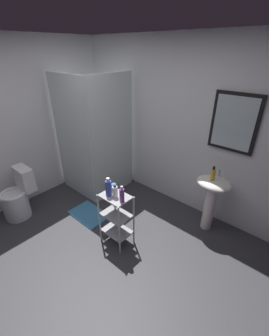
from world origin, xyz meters
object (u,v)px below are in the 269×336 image
at_px(shampoo_bottle_blue, 108,188).
at_px(lotion_bottle_white, 115,192).
at_px(toilet, 18,198).
at_px(storage_cart, 116,216).
at_px(rinse_cup, 114,187).
at_px(conditioner_bottle_purple, 122,195).
at_px(pedestal_sink, 212,194).
at_px(hand_soap_bottle, 213,174).
at_px(shower_stall, 96,165).
at_px(bath_mat, 89,214).

xyz_separation_m(shampoo_bottle_blue, lotion_bottle_white, (0.08, 0.03, -0.03)).
height_order(toilet, storage_cart, toilet).
bearing_deg(rinse_cup, conditioner_bottle_purple, -22.40).
bearing_deg(rinse_cup, pedestal_sink, 47.63).
bearing_deg(hand_soap_bottle, rinse_cup, -132.55).
distance_m(toilet, shampoo_bottle_blue, 1.63).
distance_m(storage_cart, shampoo_bottle_blue, 0.42).
height_order(pedestal_sink, hand_soap_bottle, hand_soap_bottle).
xyz_separation_m(shower_stall, conditioner_bottle_purple, (1.35, -0.72, 0.37)).
xyz_separation_m(toilet, rinse_cup, (1.40, 0.67, 0.47)).
relative_size(toilet, bath_mat, 1.27).
relative_size(pedestal_sink, shampoo_bottle_blue, 3.41).
relative_size(shower_stall, bath_mat, 3.33).
xyz_separation_m(hand_soap_bottle, lotion_bottle_white, (-0.74, -1.02, -0.08)).
xyz_separation_m(storage_cart, lotion_bottle_white, (0.01, -0.01, 0.38)).
height_order(storage_cart, lotion_bottle_white, lotion_bottle_white).
relative_size(conditioner_bottle_purple, shampoo_bottle_blue, 0.86).
bearing_deg(pedestal_sink, shower_stall, -170.32).
height_order(shower_stall, pedestal_sink, shower_stall).
bearing_deg(pedestal_sink, conditioner_bottle_purple, -120.95).
height_order(toilet, conditioner_bottle_purple, conditioner_bottle_purple).
bearing_deg(storage_cart, shampoo_bottle_blue, -151.88).
bearing_deg(shower_stall, hand_soap_bottle, 8.84).
distance_m(shower_stall, lotion_bottle_white, 1.46).
xyz_separation_m(shower_stall, hand_soap_bottle, (1.96, 0.30, 0.43)).
xyz_separation_m(shower_stall, shampoo_bottle_blue, (1.15, -0.74, 0.38)).
height_order(shampoo_bottle_blue, lotion_bottle_white, shampoo_bottle_blue).
bearing_deg(storage_cart, rinse_cup, 144.04).
xyz_separation_m(shower_stall, bath_mat, (0.50, -0.61, -0.45)).
height_order(hand_soap_bottle, bath_mat, hand_soap_bottle).
height_order(conditioner_bottle_purple, rinse_cup, conditioner_bottle_purple).
distance_m(shower_stall, pedestal_sink, 2.02).
bearing_deg(shampoo_bottle_blue, lotion_bottle_white, 18.11).
xyz_separation_m(conditioner_bottle_purple, rinse_cup, (-0.24, 0.10, -0.05)).
bearing_deg(lotion_bottle_white, hand_soap_bottle, 54.15).
xyz_separation_m(hand_soap_bottle, conditioner_bottle_purple, (-0.61, -1.03, -0.06)).
bearing_deg(pedestal_sink, bath_mat, -147.37).
bearing_deg(storage_cart, bath_mat, 173.04).
bearing_deg(toilet, conditioner_bottle_purple, 19.10).
xyz_separation_m(pedestal_sink, hand_soap_bottle, (-0.03, -0.03, 0.31)).
relative_size(shower_stall, conditioner_bottle_purple, 9.76).
height_order(storage_cart, shampoo_bottle_blue, shampoo_bottle_blue).
bearing_deg(toilet, storage_cart, 21.39).
distance_m(toilet, bath_mat, 1.09).
xyz_separation_m(pedestal_sink, bath_mat, (-1.49, -0.95, -0.57)).
bearing_deg(lotion_bottle_white, toilet, -159.11).
bearing_deg(toilet, hand_soap_bottle, 35.31).
relative_size(storage_cart, hand_soap_bottle, 3.98).
bearing_deg(shampoo_bottle_blue, shower_stall, 147.14).
bearing_deg(toilet, shower_stall, 77.15).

